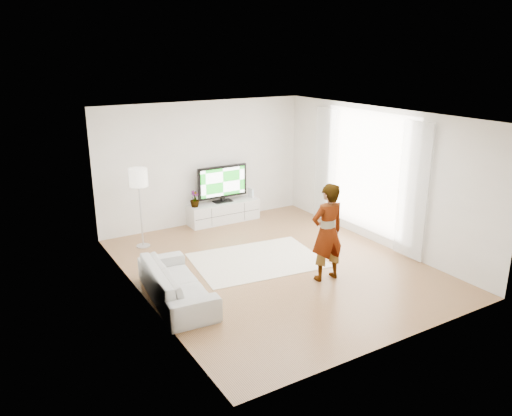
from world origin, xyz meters
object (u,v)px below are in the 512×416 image
television (222,183)px  player (327,232)px  media_console (224,212)px  rug (257,260)px  floor_lamp (139,181)px  sofa (176,283)px

television → player: (0.10, -3.71, -0.07)m
media_console → player: 3.74m
rug → floor_lamp: bearing=131.9°
television → rug: (-0.51, -2.39, -0.94)m
player → sofa: 2.67m
media_console → rug: 2.43m
television → floor_lamp: (-2.14, -0.57, 0.44)m
sofa → television: bearing=-32.8°
rug → floor_lamp: 2.82m
media_console → player: size_ratio=0.98×
television → sofa: 3.96m
television → floor_lamp: bearing=-165.2°
television → player: bearing=-88.4°
media_console → floor_lamp: 2.49m
player → floor_lamp: (-2.25, 3.15, 0.51)m
television → sofa: (-2.42, -3.07, -0.65)m
sofa → floor_lamp: bearing=-0.9°
player → sofa: (-2.53, 0.64, -0.58)m
media_console → player: bearing=-88.4°
television → player: player is taller
television → floor_lamp: floor_lamp is taller
floor_lamp → rug: bearing=-48.1°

